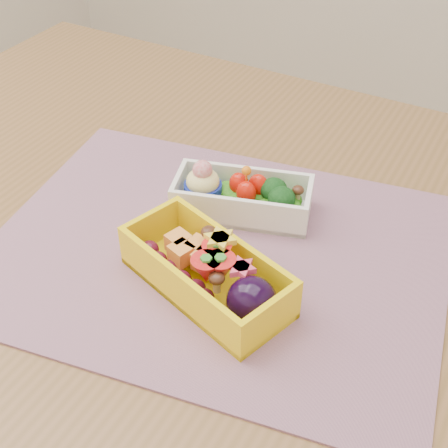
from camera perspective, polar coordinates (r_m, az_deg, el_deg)
The scene contains 4 objects.
table at distance 0.77m, azimuth 1.42°, elevation -6.80°, with size 1.20×0.80×0.75m.
placemat at distance 0.68m, azimuth -0.75°, elevation -2.54°, with size 0.49×0.38×0.00m, color #9C6B75.
bento_white at distance 0.72m, azimuth 1.63°, elevation 2.53°, with size 0.17×0.11×0.07m.
bento_yellow at distance 0.62m, azimuth -1.41°, elevation -4.44°, with size 0.20×0.13×0.06m.
Camera 1 is at (0.24, -0.48, 1.21)m, focal length 49.77 mm.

